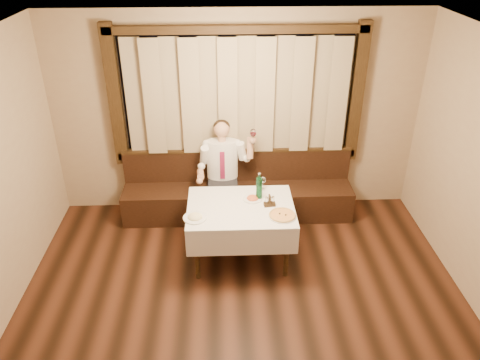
{
  "coord_description": "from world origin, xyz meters",
  "views": [
    {
      "loc": [
        -0.19,
        -2.99,
        3.73
      ],
      "look_at": [
        0.0,
        1.9,
        1.0
      ],
      "focal_mm": 35.0,
      "sensor_mm": 36.0,
      "label": 1
    }
  ],
  "objects_px": {
    "banquette": "(238,194)",
    "cruet_caddy": "(270,202)",
    "pasta_cream": "(195,216)",
    "seated_man": "(223,165)",
    "dining_table": "(241,214)",
    "pasta_red": "(253,197)",
    "green_bottle": "(259,188)",
    "pizza": "(282,215)"
  },
  "relations": [
    {
      "from": "cruet_caddy",
      "to": "green_bottle",
      "type": "bearing_deg",
      "value": 116.07
    },
    {
      "from": "banquette",
      "to": "pasta_red",
      "type": "relative_size",
      "value": 13.7
    },
    {
      "from": "green_bottle",
      "to": "cruet_caddy",
      "type": "height_order",
      "value": "green_bottle"
    },
    {
      "from": "dining_table",
      "to": "banquette",
      "type": "bearing_deg",
      "value": 90.0
    },
    {
      "from": "pasta_red",
      "to": "cruet_caddy",
      "type": "height_order",
      "value": "cruet_caddy"
    },
    {
      "from": "pizza",
      "to": "seated_man",
      "type": "distance_m",
      "value": 1.35
    },
    {
      "from": "dining_table",
      "to": "pizza",
      "type": "distance_m",
      "value": 0.54
    },
    {
      "from": "banquette",
      "to": "pasta_cream",
      "type": "bearing_deg",
      "value": -112.78
    },
    {
      "from": "pizza",
      "to": "green_bottle",
      "type": "xyz_separation_m",
      "value": [
        -0.24,
        0.4,
        0.13
      ]
    },
    {
      "from": "dining_table",
      "to": "seated_man",
      "type": "height_order",
      "value": "seated_man"
    },
    {
      "from": "banquette",
      "to": "pasta_cream",
      "type": "distance_m",
      "value": 1.45
    },
    {
      "from": "pizza",
      "to": "seated_man",
      "type": "relative_size",
      "value": 0.22
    },
    {
      "from": "pasta_red",
      "to": "pasta_cream",
      "type": "bearing_deg",
      "value": -150.36
    },
    {
      "from": "pasta_cream",
      "to": "cruet_caddy",
      "type": "xyz_separation_m",
      "value": [
        0.87,
        0.23,
        0.01
      ]
    },
    {
      "from": "pasta_cream",
      "to": "seated_man",
      "type": "distance_m",
      "value": 1.22
    },
    {
      "from": "pizza",
      "to": "pasta_red",
      "type": "distance_m",
      "value": 0.5
    },
    {
      "from": "green_bottle",
      "to": "pasta_red",
      "type": "bearing_deg",
      "value": -167.91
    },
    {
      "from": "banquette",
      "to": "pasta_cream",
      "type": "relative_size",
      "value": 11.69
    },
    {
      "from": "green_bottle",
      "to": "dining_table",
      "type": "bearing_deg",
      "value": -144.18
    },
    {
      "from": "dining_table",
      "to": "cruet_caddy",
      "type": "distance_m",
      "value": 0.38
    },
    {
      "from": "green_bottle",
      "to": "cruet_caddy",
      "type": "relative_size",
      "value": 2.4
    },
    {
      "from": "banquette",
      "to": "dining_table",
      "type": "distance_m",
      "value": 1.08
    },
    {
      "from": "dining_table",
      "to": "green_bottle",
      "type": "distance_m",
      "value": 0.38
    },
    {
      "from": "banquette",
      "to": "cruet_caddy",
      "type": "xyz_separation_m",
      "value": [
        0.34,
        -1.03,
        0.5
      ]
    },
    {
      "from": "pizza",
      "to": "pasta_cream",
      "type": "bearing_deg",
      "value": -179.84
    },
    {
      "from": "pasta_red",
      "to": "cruet_caddy",
      "type": "distance_m",
      "value": 0.25
    },
    {
      "from": "dining_table",
      "to": "pasta_cream",
      "type": "height_order",
      "value": "pasta_cream"
    },
    {
      "from": "pasta_cream",
      "to": "cruet_caddy",
      "type": "distance_m",
      "value": 0.9
    },
    {
      "from": "pasta_red",
      "to": "seated_man",
      "type": "distance_m",
      "value": 0.86
    },
    {
      "from": "dining_table",
      "to": "green_bottle",
      "type": "relative_size",
      "value": 3.65
    },
    {
      "from": "banquette",
      "to": "cruet_caddy",
      "type": "distance_m",
      "value": 1.19
    },
    {
      "from": "pasta_red",
      "to": "cruet_caddy",
      "type": "relative_size",
      "value": 1.61
    },
    {
      "from": "dining_table",
      "to": "cruet_caddy",
      "type": "relative_size",
      "value": 8.77
    },
    {
      "from": "pasta_cream",
      "to": "seated_man",
      "type": "xyz_separation_m",
      "value": [
        0.33,
        1.17,
        0.04
      ]
    },
    {
      "from": "seated_man",
      "to": "dining_table",
      "type": "bearing_deg",
      "value": -77.76
    },
    {
      "from": "cruet_caddy",
      "to": "seated_man",
      "type": "height_order",
      "value": "seated_man"
    },
    {
      "from": "pasta_cream",
      "to": "seated_man",
      "type": "bearing_deg",
      "value": 74.39
    },
    {
      "from": "banquette",
      "to": "cruet_caddy",
      "type": "height_order",
      "value": "banquette"
    },
    {
      "from": "dining_table",
      "to": "pasta_red",
      "type": "height_order",
      "value": "pasta_red"
    },
    {
      "from": "pizza",
      "to": "cruet_caddy",
      "type": "xyz_separation_m",
      "value": [
        -0.13,
        0.23,
        0.04
      ]
    },
    {
      "from": "banquette",
      "to": "green_bottle",
      "type": "relative_size",
      "value": 9.19
    },
    {
      "from": "banquette",
      "to": "pasta_cream",
      "type": "xyz_separation_m",
      "value": [
        -0.53,
        -1.26,
        0.48
      ]
    }
  ]
}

